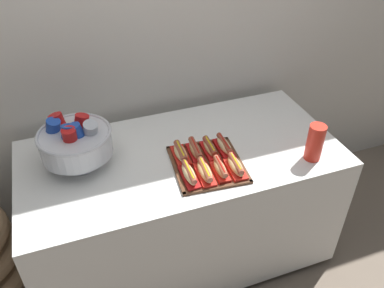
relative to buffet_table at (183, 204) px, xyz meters
name	(u,v)px	position (x,y,z in m)	size (l,w,h in m)	color
ground_plane	(184,250)	(0.00, 0.00, -0.40)	(10.00, 10.00, 0.00)	#7A6B5B
back_wall	(149,16)	(0.00, 0.51, 0.90)	(6.00, 0.10, 2.60)	silver
buffet_table	(183,204)	(0.00, 0.00, 0.00)	(1.61, 0.78, 0.77)	white
serving_tray	(207,164)	(0.08, -0.14, 0.37)	(0.36, 0.39, 0.01)	#56331E
hot_dog_0	(189,174)	(-0.04, -0.21, 0.40)	(0.07, 0.17, 0.06)	#B21414
hot_dog_1	(205,172)	(0.04, -0.22, 0.40)	(0.08, 0.18, 0.06)	red
hot_dog_2	(220,169)	(0.11, -0.22, 0.40)	(0.07, 0.16, 0.06)	red
hot_dog_3	(236,166)	(0.19, -0.23, 0.40)	(0.08, 0.17, 0.06)	red
hot_dog_4	(181,153)	(-0.02, -0.05, 0.40)	(0.08, 0.17, 0.06)	red
hot_dog_5	(195,150)	(0.05, -0.05, 0.40)	(0.07, 0.17, 0.06)	red
hot_dog_6	(210,148)	(0.13, -0.06, 0.40)	(0.06, 0.16, 0.06)	red
hot_dog_7	(224,146)	(0.20, -0.07, 0.40)	(0.07, 0.17, 0.06)	#B21414
punch_bowl	(75,141)	(-0.49, 0.09, 0.50)	(0.35, 0.35, 0.24)	silver
cup_stack	(315,142)	(0.59, -0.26, 0.46)	(0.08, 0.08, 0.19)	red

